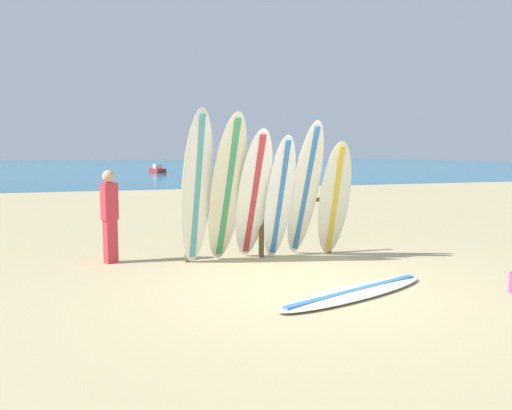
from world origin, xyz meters
TOP-DOWN VIEW (x-y plane):
  - ground_plane at (0.00, 0.00)m, footprint 120.00×120.00m
  - ocean_water at (0.00, 58.00)m, footprint 120.00×80.00m
  - surfboard_rack at (0.05, 2.09)m, footprint 2.65×0.09m
  - surfboard_leaning_far_left at (-1.11, 1.80)m, footprint 0.62×0.69m
  - surfboard_leaning_left at (-0.62, 1.78)m, footprint 0.73×0.98m
  - surfboard_leaning_center_left at (-0.17, 1.81)m, footprint 0.58×1.04m
  - surfboard_leaning_center at (0.26, 1.76)m, footprint 0.55×0.75m
  - surfboard_leaning_center_right at (0.73, 1.79)m, footprint 0.52×1.01m
  - surfboard_leaning_right at (1.25, 1.74)m, footprint 0.60×0.72m
  - surfboard_lying_on_sand at (0.45, -0.48)m, footprint 2.59×1.40m
  - beachgoer_standing at (-2.42, 2.41)m, footprint 0.29×0.26m
  - small_boat_offshore at (2.43, 36.66)m, footprint 1.22×2.15m

SIDE VIEW (x-z plane):
  - ground_plane at x=0.00m, z-range 0.00..0.00m
  - ocean_water at x=0.00m, z-range 0.00..0.01m
  - surfboard_lying_on_sand at x=0.45m, z-range -0.01..0.08m
  - small_boat_offshore at x=2.43m, z-range -0.10..0.61m
  - surfboard_rack at x=0.05m, z-range 0.16..1.27m
  - beachgoer_standing at x=-2.42m, z-range 0.08..1.59m
  - surfboard_leaning_right at x=1.25m, z-range 0.00..1.99m
  - surfboard_leaning_center at x=0.26m, z-range 0.00..2.08m
  - surfboard_leaning_center_left at x=-0.17m, z-range 0.00..2.17m
  - surfboard_leaning_center_right at x=0.73m, z-range 0.00..2.31m
  - surfboard_leaning_left at x=-0.62m, z-range 0.00..2.42m
  - surfboard_leaning_far_left at x=-1.11m, z-range 0.00..2.48m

